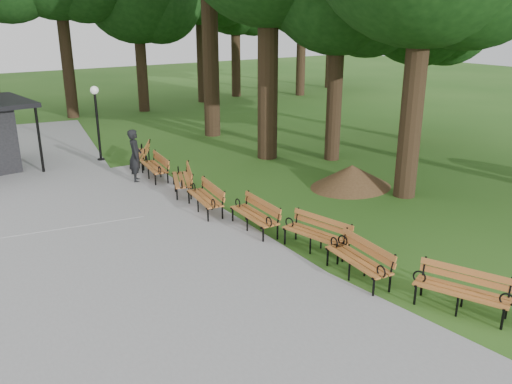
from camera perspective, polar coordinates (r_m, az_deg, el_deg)
ground at (r=12.47m, az=7.69°, el=-8.23°), size 100.00×100.00×0.00m
path at (r=12.99m, az=-15.05°, el=-7.45°), size 12.00×38.00×0.06m
person at (r=18.81m, az=-12.92°, el=3.83°), size 0.66×0.80×1.87m
lamp_post at (r=21.65m, az=-16.89°, el=8.74°), size 0.32×0.32×2.98m
dirt_mound at (r=18.20m, az=10.26°, el=1.71°), size 2.46×2.46×0.77m
bench_1 at (r=11.28m, az=21.28°, el=-10.00°), size 1.32×2.00×0.88m
bench_2 at (r=11.98m, az=10.94°, el=-7.25°), size 0.85×1.96×0.88m
bench_3 at (r=13.14m, az=6.51°, el=-4.61°), size 1.02×1.99×0.88m
bench_4 at (r=14.27m, az=-0.20°, el=-2.55°), size 0.75×1.93×0.88m
bench_5 at (r=15.66m, az=-5.55°, el=-0.67°), size 0.91×1.97×0.88m
bench_6 at (r=17.48m, az=-8.03°, el=1.31°), size 1.31×2.00×0.88m
bench_7 at (r=19.10m, az=-10.93°, el=2.65°), size 0.88×1.97×0.88m
bench_8 at (r=20.94m, az=-12.40°, el=3.97°), size 1.51×1.96×0.88m
lawn_tree_5 at (r=25.39m, az=17.69°, el=19.14°), size 5.64×5.64×9.02m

